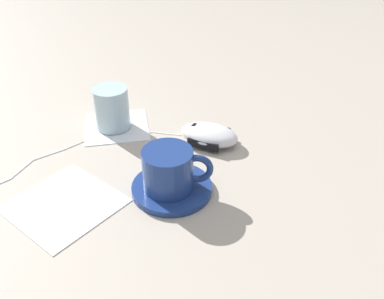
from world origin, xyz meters
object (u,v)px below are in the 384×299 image
at_px(saucer, 172,188).
at_px(coffee_cup, 170,170).
at_px(drinking_glass, 112,108).
at_px(computer_mouse, 209,135).

bearing_deg(saucer, coffee_cup, -30.21).
bearing_deg(drinking_glass, saucer, 38.08).
height_order(saucer, drinking_glass, drinking_glass).
bearing_deg(coffee_cup, saucer, 149.79).
bearing_deg(computer_mouse, drinking_glass, -100.26).
relative_size(saucer, coffee_cup, 1.17).
relative_size(coffee_cup, drinking_glass, 1.35).
distance_m(computer_mouse, drinking_glass, 0.18).
bearing_deg(saucer, computer_mouse, 161.75).
distance_m(coffee_cup, computer_mouse, 0.15).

